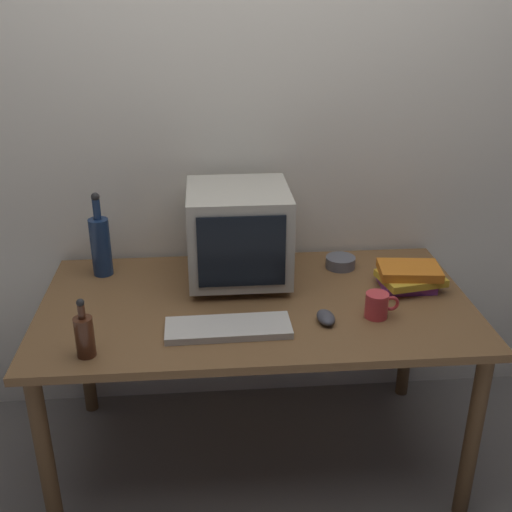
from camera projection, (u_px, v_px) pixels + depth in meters
name	position (u px, v px, depth m)	size (l,w,h in m)	color
ground_plane	(256.00, 454.00, 2.56)	(6.00, 6.00, 0.00)	slate
back_wall	(246.00, 128.00, 2.49)	(4.00, 0.08, 2.50)	silver
desk	(256.00, 320.00, 2.30)	(1.57, 0.85, 0.72)	brown
crt_monitor	(239.00, 234.00, 2.35)	(0.38, 0.39, 0.37)	#B2AD9E
keyboard	(228.00, 328.00, 2.06)	(0.42, 0.15, 0.02)	beige
computer_mouse	(326.00, 317.00, 2.12)	(0.06, 0.10, 0.04)	#3F3F47
bottle_tall	(101.00, 244.00, 2.42)	(0.08, 0.08, 0.34)	navy
bottle_short	(84.00, 335.00, 1.91)	(0.06, 0.06, 0.20)	#472314
book_stack	(409.00, 277.00, 2.34)	(0.26, 0.21, 0.09)	#843893
mug	(377.00, 305.00, 2.14)	(0.12, 0.08, 0.09)	#CC383D
cd_spindle	(340.00, 262.00, 2.52)	(0.12, 0.12, 0.04)	#595B66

